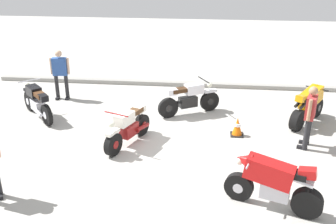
% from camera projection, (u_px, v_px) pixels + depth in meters
% --- Properties ---
extents(ground_plane, '(40.00, 40.00, 0.00)m').
position_uv_depth(ground_plane, '(163.00, 139.00, 10.82)').
color(ground_plane, '#ADAAA3').
extents(curb_edge, '(14.00, 0.30, 0.15)m').
position_uv_depth(curb_edge, '(177.00, 84.00, 15.02)').
color(curb_edge, gray).
rests_on(curb_edge, ground).
extents(motorcycle_cream_vintage, '(0.99, 1.87, 1.07)m').
position_uv_depth(motorcycle_cream_vintage, '(128.00, 127.00, 10.36)').
color(motorcycle_cream_vintage, black).
rests_on(motorcycle_cream_vintage, ground).
extents(motorcycle_black_cruiser, '(1.53, 1.59, 1.09)m').
position_uv_depth(motorcycle_black_cruiser, '(37.00, 102.00, 12.00)').
color(motorcycle_black_cruiser, black).
rests_on(motorcycle_black_cruiser, ground).
extents(motorcycle_silver_cruiser, '(1.87, 1.14, 1.09)m').
position_uv_depth(motorcycle_silver_cruiser, '(189.00, 99.00, 12.26)').
color(motorcycle_silver_cruiser, black).
rests_on(motorcycle_silver_cruiser, ground).
extents(motorcycle_red_sportbike, '(1.91, 0.91, 1.14)m').
position_uv_depth(motorcycle_red_sportbike, '(273.00, 182.00, 7.74)').
color(motorcycle_red_sportbike, black).
rests_on(motorcycle_red_sportbike, ground).
extents(motorcycle_orange_sportbike, '(1.30, 1.69, 1.14)m').
position_uv_depth(motorcycle_orange_sportbike, '(309.00, 104.00, 11.59)').
color(motorcycle_orange_sportbike, black).
rests_on(motorcycle_orange_sportbike, ground).
extents(person_in_red_shirt, '(0.44, 0.64, 1.68)m').
position_uv_depth(person_in_red_shirt, '(310.00, 113.00, 10.02)').
color(person_in_red_shirt, '#262628').
rests_on(person_in_red_shirt, ground).
extents(person_in_blue_shirt, '(0.67, 0.35, 1.72)m').
position_uv_depth(person_in_blue_shirt, '(60.00, 71.00, 13.36)').
color(person_in_blue_shirt, '#262628').
rests_on(person_in_blue_shirt, ground).
extents(traffic_cone, '(0.36, 0.36, 0.53)m').
position_uv_depth(traffic_cone, '(237.00, 127.00, 10.94)').
color(traffic_cone, black).
rests_on(traffic_cone, ground).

